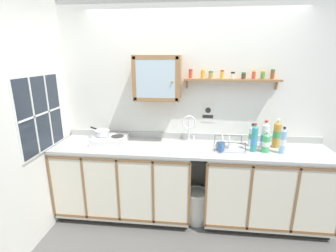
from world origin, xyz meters
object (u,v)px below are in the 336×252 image
bottle_water_blue_3 (283,141)px  bottle_opaque_white_1 (265,136)px  saucepan (102,132)px  bottle_juice_amber_0 (277,134)px  sink (188,147)px  hot_plate_stove (110,140)px  trash_bin (197,206)px  mug (221,147)px  bottle_water_clear_5 (252,136)px  wall_cabinet (157,78)px  dish_rack (228,146)px  bottle_soda_green_4 (266,142)px  bottle_detergent_teal_2 (254,139)px  warning_sign (208,113)px

bottle_water_blue_3 → bottle_opaque_white_1: bearing=138.5°
saucepan → bottle_juice_amber_0: bearing=1.2°
sink → hot_plate_stove: 0.96m
sink → trash_bin: size_ratio=1.28×
mug → trash_bin: size_ratio=0.30×
bottle_water_clear_5 → bottle_water_blue_3: bearing=-35.0°
sink → saucepan: bearing=178.6°
bottle_opaque_white_1 → mug: bottle_opaque_white_1 is taller
saucepan → wall_cabinet: bearing=7.4°
sink → dish_rack: (0.46, -0.04, 0.04)m
bottle_opaque_white_1 → bottle_water_clear_5: size_ratio=1.21×
bottle_opaque_white_1 → dish_rack: bearing=-172.2°
bottle_soda_green_4 → trash_bin: bearing=-179.7°
saucepan → bottle_soda_green_4: 1.92m
mug → bottle_detergent_teal_2: bearing=8.5°
bottle_water_clear_5 → bottle_juice_amber_0: bearing=-1.9°
sink → mug: sink is taller
sink → hot_plate_stove: sink is taller
saucepan → bottle_detergent_teal_2: bearing=-3.6°
bottle_water_blue_3 → trash_bin: (-0.90, 0.02, -0.87)m
bottle_detergent_teal_2 → trash_bin: 1.07m
sink → mug: (0.37, -0.14, 0.07)m
wall_cabinet → trash_bin: size_ratio=1.30×
bottle_water_clear_5 → saucepan: bearing=-178.3°
bottle_soda_green_4 → saucepan: bearing=176.3°
saucepan → dish_rack: bearing=-2.3°
hot_plate_stove → bottle_water_blue_3: size_ratio=1.31×
mug → trash_bin: mug is taller
bottle_juice_amber_0 → bottle_opaque_white_1: size_ratio=1.02×
bottle_juice_amber_0 → bottle_opaque_white_1: (-0.15, -0.05, -0.01)m
dish_rack → mug: 0.14m
sink → bottle_juice_amber_0: sink is taller
sink → saucepan: (-1.06, 0.03, 0.13)m
bottle_opaque_white_1 → dish_rack: 0.43m
bottle_opaque_white_1 → wall_cabinet: wall_cabinet is taller
bottle_juice_amber_0 → wall_cabinet: (-1.39, 0.04, 0.62)m
hot_plate_stove → dish_rack: size_ratio=1.17×
saucepan → sink: bearing=-1.4°
sink → saucepan: size_ratio=1.72×
saucepan → bottle_soda_green_4: bottle_soda_green_4 is taller
hot_plate_stove → mug: 1.33m
hot_plate_stove → warning_sign: bearing=12.4°
sink → hot_plate_stove: (-0.96, -0.00, 0.05)m
saucepan → bottle_water_clear_5: 1.80m
dish_rack → bottle_water_clear_5: bearing=22.3°
sink → bottle_juice_amber_0: size_ratio=1.56×
mug → warning_sign: size_ratio=0.54×
bottle_opaque_white_1 → saucepan: bearing=179.8°
bottle_water_blue_3 → saucepan: bearing=176.1°
sink → mug: size_ratio=4.21×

